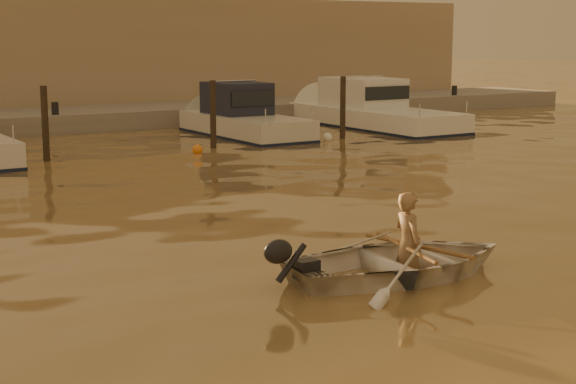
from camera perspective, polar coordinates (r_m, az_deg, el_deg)
ground_plane at (r=12.26m, az=4.79°, el=-5.73°), size 160.00×160.00×0.00m
dinghy at (r=12.45m, az=7.35°, el=-4.46°), size 3.61×2.78×0.69m
person at (r=12.44m, az=7.77°, el=-3.40°), size 0.42×0.59×1.50m
outboard_motor at (r=11.72m, az=1.12°, el=-5.03°), size 0.94×0.51×0.70m
oar_port at (r=12.53m, az=8.34°, el=-3.47°), size 0.24×2.10×0.13m
oar_starboard at (r=12.42m, az=7.57°, el=-3.57°), size 0.67×2.03×0.13m
moored_boat_4 at (r=29.25m, az=-2.79°, el=4.84°), size 2.10×6.52×1.75m
moored_boat_5 at (r=32.21m, az=5.64°, el=5.30°), size 2.54×8.43×1.75m
piling_2 at (r=24.35m, az=-15.42°, el=4.06°), size 0.18×0.18×2.20m
piling_3 at (r=26.21m, az=-4.87°, el=4.80°), size 0.18×0.18×2.20m
piling_4 at (r=28.64m, az=3.56°, el=5.28°), size 0.18×0.18×2.20m
fender_c at (r=23.20m, az=-17.99°, el=1.64°), size 0.30×0.30×0.30m
fender_d at (r=25.24m, az=-5.88°, el=2.75°), size 0.30×0.30×0.30m
fender_e at (r=28.06m, az=2.58°, el=3.54°), size 0.30×0.30×0.30m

